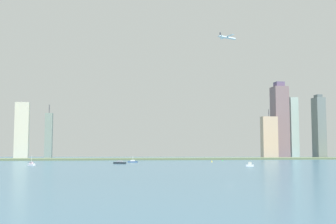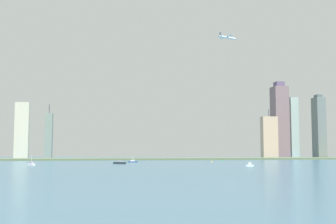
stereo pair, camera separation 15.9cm
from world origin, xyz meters
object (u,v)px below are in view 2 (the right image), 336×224
Objects in this scene: boat_2 at (31,164)px; boat_3 at (133,161)px; skyscraper_0 at (269,138)px; channel_buoy_0 at (223,160)px; boat_1 at (120,163)px; channel_buoy_1 at (212,161)px; skyscraper_2 at (49,136)px; boat_0 at (250,165)px; airplane at (227,37)px; skyscraper_1 at (22,131)px; skyscraper_4 at (319,127)px; skyscraper_6 at (292,128)px; skyscraper_3 at (280,122)px.

boat_3 is at bearing -96.63° from boat_2.
channel_buoy_0 is (-131.07, -142.89, -36.72)m from skyscraper_0.
skyscraper_0 is 378.58m from boat_1.
boat_2 is 4.63× the size of channel_buoy_1.
skyscraper_0 is at bearing -7.33° from skyscraper_2.
channel_buoy_1 is (5.74, 152.64, -0.38)m from boat_0.
skyscraper_2 reaches higher than boat_3.
airplane is (75.93, 299.92, 203.47)m from boat_0.
skyscraper_1 reaches higher than skyscraper_2.
boat_3 is 0.37× the size of airplane.
skyscraper_1 reaches higher than channel_buoy_0.
skyscraper_4 is 54.48× the size of channel_buoy_0.
skyscraper_6 is (-30.80, 44.36, 1.07)m from skyscraper_4.
boat_2 is 420.42m from airplane.
skyscraper_2 is at bearing 140.54° from airplane.
skyscraper_0 is 41.95× the size of channel_buoy_0.
skyscraper_6 is at bearing 73.43° from boat_1.
boat_1 is (106.58, -299.07, -38.75)m from skyscraper_2.
skyscraper_1 is (-432.35, 32.85, 10.63)m from skyscraper_0.
boat_3 is (-292.37, -210.27, -67.17)m from skyscraper_3.
boat_2 is at bearing -143.08° from skyscraper_3.
skyscraper_1 is at bearing -32.69° from boat_0.
boat_0 is (265.05, -380.21, -46.92)m from skyscraper_1.
boat_0 is (-226.20, -377.80, -55.64)m from skyscraper_6.
boat_1 is at bearing -147.75° from skyscraper_4.
boat_1 is 1.13× the size of boat_3.
skyscraper_4 is 261.52m from channel_buoy_0.
skyscraper_3 reaches higher than skyscraper_1.
boat_2 is 4.90× the size of channel_buoy_0.
airplane is at bearing -151.45° from skyscraper_3.
skyscraper_3 reaches higher than skyscraper_0.
skyscraper_4 reaches higher than boat_2.
channel_buoy_1 is 0.07× the size of airplane.
skyscraper_6 is 11.00× the size of boat_2.
skyscraper_4 is 11.12× the size of boat_2.
skyscraper_6 is at bearing 27.33° from skyscraper_0.
skyscraper_6 is at bearing -129.21° from boat_3.
boat_1 is at bearing -139.44° from skyscraper_3.
skyscraper_4 is 51.51× the size of channel_buoy_1.
skyscraper_0 is 2.60× the size of airplane.
airplane is (340.98, -80.30, 156.56)m from skyscraper_1.
airplane reaches higher than skyscraper_0.
skyscraper_3 is at bearing 152.02° from skyscraper_4.
skyscraper_1 reaches higher than boat_1.
skyscraper_2 is 0.67× the size of skyscraper_3.
boat_3 is (-352.81, -178.16, -54.97)m from skyscraper_4.
skyscraper_6 reaches higher than boat_0.
skyscraper_4 is 236.81m from airplane.
airplane is (39.70, 95.45, 203.91)m from channel_buoy_0.
skyscraper_4 is 3.37× the size of airplane.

